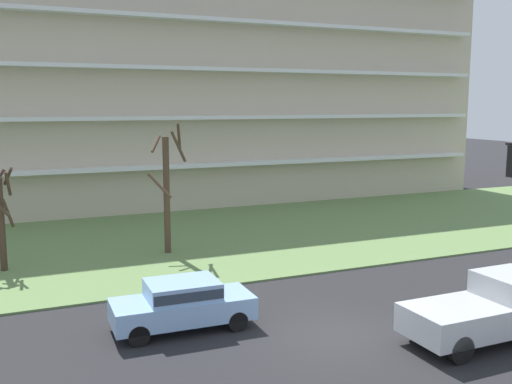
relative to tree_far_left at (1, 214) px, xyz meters
The scene contains 7 objects.
ground 15.01m from the tree_far_left, 51.15° to the right, with size 160.00×160.00×0.00m, color #232326.
grass_lawn_strip 9.92m from the tree_far_left, 14.90° to the left, with size 80.00×16.00×0.08m, color #66844C.
apartment_building 20.68m from the tree_far_left, 61.64° to the left, with size 50.91×14.42×18.54m.
tree_far_left is the anchor object (origin of this frame).
tree_left 7.19m from the tree_far_left, ahead, with size 1.91×1.74×6.25m.
sedan_blue_near_left 10.53m from the tree_far_left, 60.28° to the right, with size 4.45×1.92×1.57m.
pickup_silver_center_left 19.19m from the tree_far_left, 44.99° to the right, with size 5.42×2.04×1.95m.
Camera 1 is at (-8.97, -14.42, 7.02)m, focal length 40.70 mm.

